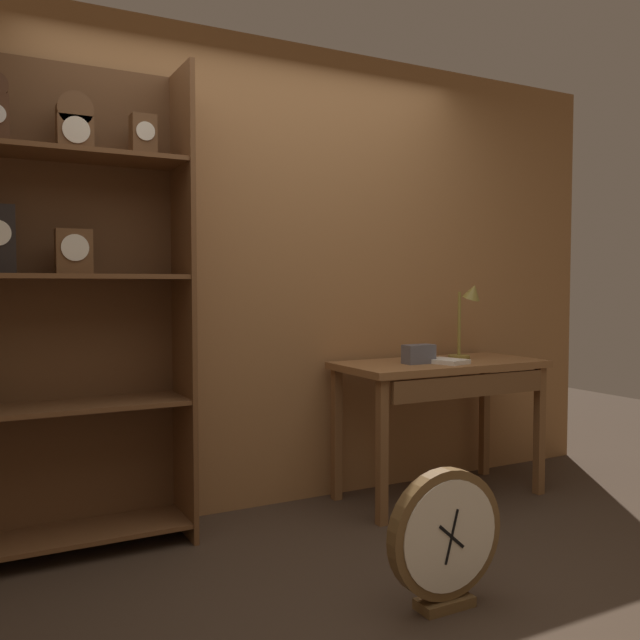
# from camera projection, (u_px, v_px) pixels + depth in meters

# --- Properties ---
(ground_plane) EXTENTS (10.00, 10.00, 0.00)m
(ground_plane) POSITION_uv_depth(u_px,v_px,m) (400.00, 602.00, 2.64)
(ground_plane) COLOR #3D2D21
(back_wood_panel) EXTENTS (4.80, 0.05, 2.60)m
(back_wood_panel) POSITION_uv_depth(u_px,v_px,m) (263.00, 275.00, 3.76)
(back_wood_panel) COLOR #9E6B3D
(back_wood_panel) RESTS_ON ground
(bookshelf) EXTENTS (1.32, 0.36, 2.29)m
(bookshelf) POSITION_uv_depth(u_px,v_px,m) (30.00, 297.00, 3.02)
(bookshelf) COLOR brown
(bookshelf) RESTS_ON ground
(workbench) EXTENTS (1.21, 0.58, 0.80)m
(workbench) POSITION_uv_depth(u_px,v_px,m) (443.00, 380.00, 3.91)
(workbench) COLOR brown
(workbench) RESTS_ON ground
(desk_lamp) EXTENTS (0.20, 0.19, 0.46)m
(desk_lamp) POSITION_uv_depth(u_px,v_px,m) (468.00, 310.00, 4.06)
(desk_lamp) COLOR olive
(desk_lamp) RESTS_ON workbench
(toolbox_small) EXTENTS (0.18, 0.09, 0.11)m
(toolbox_small) POSITION_uv_depth(u_px,v_px,m) (419.00, 354.00, 3.81)
(toolbox_small) COLOR #595960
(toolbox_small) RESTS_ON workbench
(open_repair_manual) EXTENTS (0.21, 0.25, 0.02)m
(open_repair_manual) POSITION_uv_depth(u_px,v_px,m) (447.00, 361.00, 3.82)
(open_repair_manual) COLOR silver
(open_repair_manual) RESTS_ON workbench
(round_clock_large) EXTENTS (0.50, 0.11, 0.54)m
(round_clock_large) POSITION_uv_depth(u_px,v_px,m) (446.00, 538.00, 2.58)
(round_clock_large) COLOR brown
(round_clock_large) RESTS_ON ground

